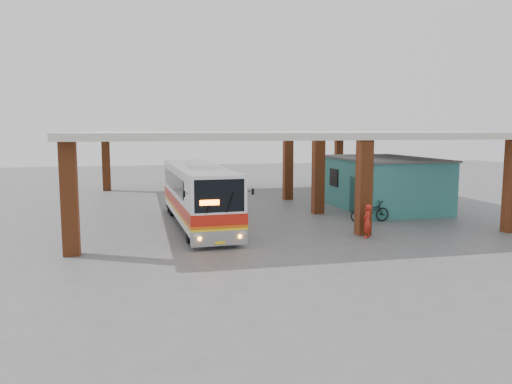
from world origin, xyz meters
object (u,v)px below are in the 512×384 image
at_px(motorcycle, 370,211).
at_px(pedestrian, 367,221).
at_px(coach_bus, 198,194).
at_px(red_chair, 320,194).

height_order(motorcycle, pedestrian, pedestrian).
bearing_deg(motorcycle, pedestrian, 150.54).
xyz_separation_m(coach_bus, red_chair, (9.20, 7.51, -1.19)).
bearing_deg(motorcycle, red_chair, -4.62).
relative_size(coach_bus, red_chair, 12.80).
height_order(motorcycle, red_chair, motorcycle).
height_order(pedestrian, red_chair, pedestrian).
bearing_deg(pedestrian, motorcycle, -160.79).
xyz_separation_m(motorcycle, pedestrian, (-1.84, -3.53, 0.18)).
relative_size(coach_bus, motorcycle, 5.08).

